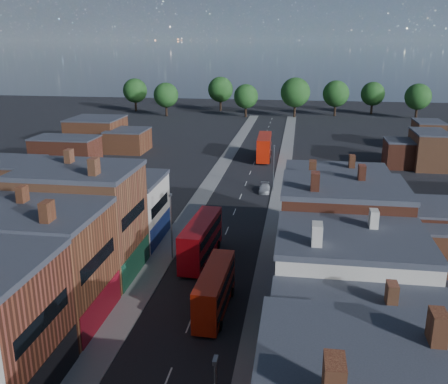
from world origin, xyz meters
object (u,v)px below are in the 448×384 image
(bus_1, at_px, (215,289))
(car_2, at_px, (195,234))
(car_3, at_px, (264,188))
(bus_0, at_px, (201,239))
(bus_2, at_px, (264,147))

(bus_1, distance_m, car_2, 19.12)
(car_2, bearing_deg, car_3, 66.91)
(bus_1, relative_size, car_2, 2.43)
(bus_0, height_order, car_3, bus_0)
(bus_0, bearing_deg, car_3, 82.75)
(car_3, bearing_deg, bus_0, -102.10)
(bus_0, bearing_deg, bus_2, 89.66)
(bus_1, relative_size, car_3, 2.27)
(bus_2, height_order, car_3, bus_2)
(bus_2, xyz_separation_m, car_3, (1.95, -24.92, -2.19))
(car_2, bearing_deg, bus_0, -76.83)
(bus_2, relative_size, car_2, 2.94)
(car_3, bearing_deg, car_2, -110.10)
(bus_1, distance_m, car_3, 40.66)
(bus_0, distance_m, car_2, 7.25)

